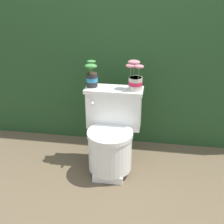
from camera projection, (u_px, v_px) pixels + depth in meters
ground_plane at (118, 174)px, 2.56m from camera, size 12.00×12.00×0.00m
hedge_backdrop at (132, 51)px, 3.09m from camera, size 2.86×0.87×1.55m
toilet at (111, 136)px, 2.49m from camera, size 0.46×0.47×0.67m
potted_plant_left at (92, 76)px, 2.45m from camera, size 0.10×0.12×0.21m
potted_plant_midleft at (135, 79)px, 2.39m from camera, size 0.14×0.11×0.23m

